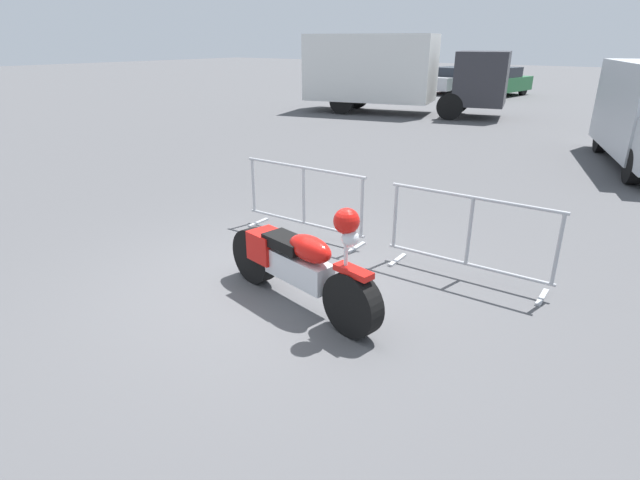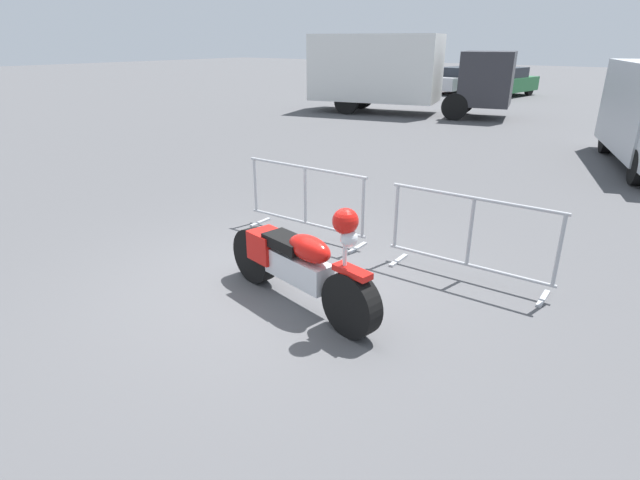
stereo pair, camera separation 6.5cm
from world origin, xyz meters
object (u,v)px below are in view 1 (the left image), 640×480
crowd_barrier_near (304,200)px  box_truck (392,71)px  motorcycle (298,264)px  crowd_barrier_far (469,237)px  parked_car_yellow (371,75)px  parked_car_green (499,82)px  parked_car_silver (454,80)px  parked_car_maroon (410,78)px

crowd_barrier_near → box_truck: 13.98m
motorcycle → crowd_barrier_far: bearing=65.2°
crowd_barrier_near → parked_car_yellow: (-11.90, 22.09, 0.19)m
crowd_barrier_far → parked_car_green: (-6.58, 21.86, 0.18)m
box_truck → parked_car_green: 9.19m
box_truck → parked_car_green: bearing=67.0°
crowd_barrier_far → parked_car_yellow: 26.39m
crowd_barrier_near → box_truck: bearing=113.1°
parked_car_silver → parked_car_green: bearing=-89.5°
parked_car_yellow → parked_car_silver: size_ratio=1.07×
parked_car_maroon → parked_car_green: 5.24m
crowd_barrier_far → parked_car_maroon: parked_car_maroon is taller
parked_car_yellow → parked_car_silver: (5.23, 0.17, -0.05)m
parked_car_yellow → parked_car_green: bearing=-82.4°
box_truck → parked_car_yellow: size_ratio=1.77×
motorcycle → crowd_barrier_near: bearing=137.3°
crowd_barrier_near → crowd_barrier_far: (2.52, 0.00, 0.00)m
crowd_barrier_near → parked_car_silver: (-6.67, 22.27, 0.14)m
crowd_barrier_far → parked_car_silver: size_ratio=0.49×
crowd_barrier_far → box_truck: (-7.99, 12.82, 1.08)m
parked_car_yellow → parked_car_green: 7.85m
crowd_barrier_far → parked_car_maroon: bearing=118.0°
crowd_barrier_near → parked_car_maroon: (-9.29, 22.16, 0.14)m
box_truck → parked_car_yellow: box_truck is taller
box_truck → parked_car_yellow: 11.32m
crowd_barrier_far → parked_car_maroon: 25.11m
box_truck → parked_car_yellow: (-6.43, 9.28, -0.89)m
motorcycle → crowd_barrier_near: motorcycle is taller
crowd_barrier_far → box_truck: size_ratio=0.26×
parked_car_silver → parked_car_green: 2.65m
box_truck → parked_car_silver: 9.57m
crowd_barrier_far → box_truck: bearing=121.9°
crowd_barrier_near → parked_car_silver: bearing=106.7°
box_truck → parked_car_silver: size_ratio=1.88×
motorcycle → parked_car_yellow: 27.22m
motorcycle → crowd_barrier_near: (-1.26, 1.73, 0.05)m
motorcycle → parked_car_yellow: size_ratio=0.51×
box_truck → parked_car_silver: (-1.20, 9.45, -0.94)m
parked_car_yellow → motorcycle: bearing=-141.7°
parked_car_silver → crowd_barrier_near: bearing=-154.0°
motorcycle → parked_car_maroon: (-10.55, 23.89, 0.20)m
parked_car_maroon → parked_car_green: (5.23, -0.31, 0.04)m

